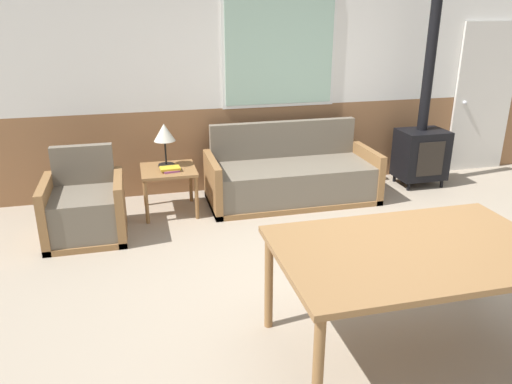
# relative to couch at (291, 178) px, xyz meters

# --- Properties ---
(ground_plane) EXTENTS (16.00, 16.00, 0.00)m
(ground_plane) POSITION_rel_couch_xyz_m (0.05, -2.03, -0.27)
(ground_plane) COLOR gray
(wall_back) EXTENTS (7.20, 0.09, 2.70)m
(wall_back) POSITION_rel_couch_xyz_m (0.05, 0.60, 1.10)
(wall_back) COLOR #8E603D
(wall_back) RESTS_ON ground_plane
(couch) EXTENTS (1.95, 0.84, 0.88)m
(couch) POSITION_rel_couch_xyz_m (0.00, 0.00, 0.00)
(couch) COLOR olive
(couch) RESTS_ON ground_plane
(armchair) EXTENTS (0.76, 0.75, 0.86)m
(armchair) POSITION_rel_couch_xyz_m (-2.28, -0.46, 0.01)
(armchair) COLOR olive
(armchair) RESTS_ON ground_plane
(side_table) EXTENTS (0.59, 0.59, 0.51)m
(side_table) POSITION_rel_couch_xyz_m (-1.42, -0.02, 0.17)
(side_table) COLOR olive
(side_table) RESTS_ON ground_plane
(table_lamp) EXTENTS (0.23, 0.23, 0.47)m
(table_lamp) POSITION_rel_couch_xyz_m (-1.43, 0.08, 0.60)
(table_lamp) COLOR black
(table_lamp) RESTS_ON side_table
(book_stack) EXTENTS (0.22, 0.17, 0.04)m
(book_stack) POSITION_rel_couch_xyz_m (-1.40, -0.12, 0.26)
(book_stack) COLOR #994C84
(book_stack) RESTS_ON side_table
(dining_table) EXTENTS (1.72, 1.08, 0.77)m
(dining_table) POSITION_rel_couch_xyz_m (-0.12, -2.82, 0.44)
(dining_table) COLOR olive
(dining_table) RESTS_ON ground_plane
(wood_stove) EXTENTS (0.59, 0.45, 2.30)m
(wood_stove) POSITION_rel_couch_xyz_m (1.76, 0.13, 0.29)
(wood_stove) COLOR black
(wood_stove) RESTS_ON ground_plane
(entry_door) EXTENTS (0.87, 0.09, 1.98)m
(entry_door) POSITION_rel_couch_xyz_m (2.88, 0.55, 0.72)
(entry_door) COLOR silver
(entry_door) RESTS_ON ground_plane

